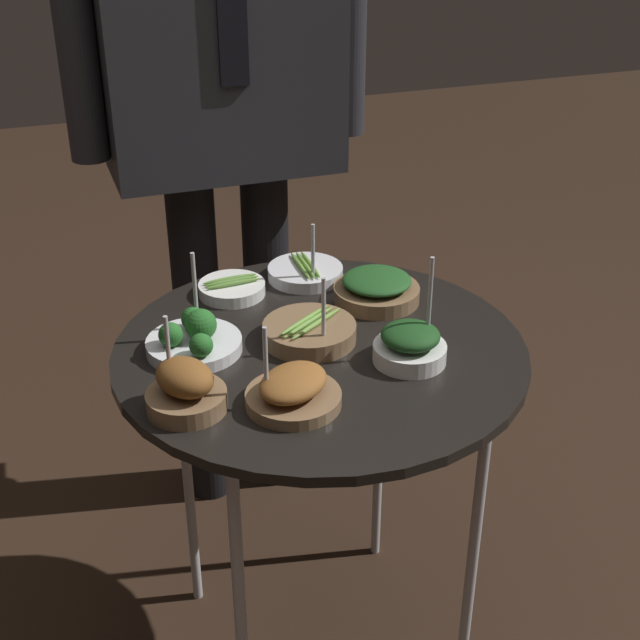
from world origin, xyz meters
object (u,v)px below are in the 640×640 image
at_px(serving_cart, 320,371).
at_px(waiter_figure, 220,55).
at_px(bowl_asparagus_near_rim, 309,332).
at_px(bowl_spinach_mid_right, 377,289).
at_px(bowl_roast_front_left, 293,391).
at_px(bowl_roast_far_rim, 186,389).
at_px(bowl_spinach_center, 410,345).
at_px(bowl_asparagus_back_left, 232,288).
at_px(bowl_broccoli_mid_left, 194,339).
at_px(bowl_asparagus_front_right, 305,272).

distance_m(serving_cart, waiter_figure, 0.70).
bearing_deg(bowl_asparagus_near_rim, bowl_spinach_mid_right, 30.92).
xyz_separation_m(serving_cart, waiter_figure, (-0.02, 0.56, 0.41)).
bearing_deg(waiter_figure, bowl_spinach_mid_right, -69.05).
bearing_deg(bowl_roast_front_left, bowl_roast_far_rim, 164.72).
bearing_deg(bowl_spinach_mid_right, bowl_spinach_center, -98.19).
bearing_deg(bowl_spinach_center, bowl_asparagus_back_left, 123.07).
xyz_separation_m(bowl_spinach_center, bowl_broccoli_mid_left, (-0.32, 0.15, -0.01)).
relative_size(bowl_spinach_mid_right, bowl_broccoli_mid_left, 0.99).
distance_m(bowl_spinach_mid_right, bowl_roast_front_left, 0.37).
relative_size(bowl_roast_far_rim, bowl_spinach_center, 0.81).
bearing_deg(bowl_spinach_center, waiter_figure, 101.84).
bearing_deg(bowl_spinach_mid_right, bowl_asparagus_near_rim, -149.08).
relative_size(bowl_asparagus_back_left, bowl_roast_front_left, 0.83).
xyz_separation_m(bowl_asparagus_near_rim, bowl_asparagus_back_left, (-0.08, 0.21, -0.00)).
bearing_deg(bowl_broccoli_mid_left, bowl_spinach_mid_right, 10.98).
bearing_deg(bowl_broccoli_mid_left, waiter_figure, 69.83).
height_order(bowl_asparagus_near_rim, bowl_spinach_center, bowl_spinach_center).
distance_m(bowl_asparagus_back_left, waiter_figure, 0.49).
bearing_deg(bowl_roast_far_rim, serving_cart, 23.49).
relative_size(bowl_asparagus_back_left, bowl_broccoli_mid_left, 0.78).
height_order(bowl_spinach_mid_right, bowl_spinach_center, bowl_spinach_center).
bearing_deg(bowl_spinach_mid_right, serving_cart, -141.29).
relative_size(bowl_asparagus_near_rim, bowl_broccoli_mid_left, 1.00).
relative_size(bowl_spinach_mid_right, bowl_asparagus_front_right, 1.09).
height_order(bowl_spinach_center, bowl_asparagus_front_right, bowl_spinach_center).
bearing_deg(bowl_asparagus_back_left, bowl_spinach_mid_right, -24.72).
xyz_separation_m(bowl_asparagus_back_left, bowl_asparagus_front_right, (0.15, 0.02, 0.00)).
bearing_deg(bowl_broccoli_mid_left, serving_cart, -14.93).
height_order(bowl_roast_far_rim, bowl_asparagus_front_right, bowl_roast_far_rim).
xyz_separation_m(bowl_asparagus_near_rim, waiter_figure, (-0.01, 0.54, 0.35)).
distance_m(bowl_roast_front_left, bowl_broccoli_mid_left, 0.23).
xyz_separation_m(bowl_asparagus_near_rim, bowl_roast_front_left, (-0.09, -0.17, 0.01)).
bearing_deg(waiter_figure, bowl_spinach_center, -78.16).
bearing_deg(bowl_spinach_mid_right, waiter_figure, 110.95).
bearing_deg(bowl_asparagus_back_left, serving_cart, -68.79).
height_order(bowl_broccoli_mid_left, waiter_figure, waiter_figure).
relative_size(bowl_spinach_center, bowl_roast_front_left, 1.19).
xyz_separation_m(serving_cart, bowl_asparagus_near_rim, (-0.01, 0.02, 0.07)).
height_order(bowl_spinach_mid_right, bowl_roast_far_rim, bowl_roast_far_rim).
height_order(serving_cart, waiter_figure, waiter_figure).
relative_size(bowl_roast_front_left, bowl_asparagus_front_right, 1.03).
bearing_deg(bowl_spinach_center, bowl_roast_far_rim, -177.58).
relative_size(bowl_roast_far_rim, bowl_broccoli_mid_left, 0.91).
xyz_separation_m(bowl_roast_front_left, bowl_broccoli_mid_left, (-0.11, 0.20, -0.00)).
xyz_separation_m(bowl_spinach_mid_right, bowl_asparagus_front_right, (-0.09, 0.13, -0.01)).
relative_size(serving_cart, bowl_broccoli_mid_left, 4.44).
bearing_deg(bowl_roast_far_rim, bowl_spinach_center, 2.42).
height_order(bowl_asparagus_near_rim, waiter_figure, waiter_figure).
bearing_deg(bowl_roast_front_left, bowl_asparagus_back_left, 89.36).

